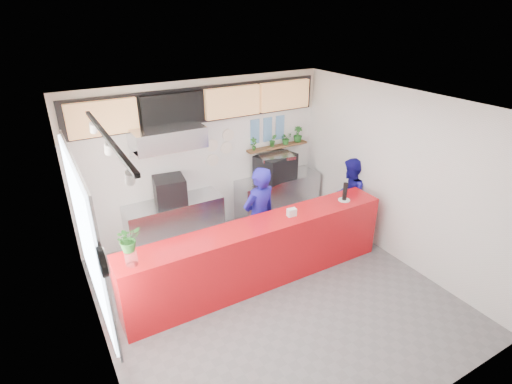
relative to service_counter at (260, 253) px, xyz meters
name	(u,v)px	position (x,y,z in m)	size (l,w,h in m)	color
floor	(272,294)	(0.00, -0.40, -0.55)	(5.00, 5.00, 0.00)	slate
ceiling	(277,108)	(0.00, -0.40, 2.45)	(5.00, 5.00, 0.00)	silver
wall_back	(205,159)	(0.00, 2.10, 0.95)	(5.00, 5.00, 0.00)	white
wall_left	(91,263)	(-2.50, -0.40, 0.95)	(5.00, 5.00, 0.00)	white
wall_right	(397,177)	(2.50, -0.40, 0.95)	(5.00, 5.00, 0.00)	white
service_counter	(260,253)	(0.00, 0.00, 0.00)	(4.50, 0.60, 1.10)	red
cream_band	(202,102)	(0.00, 2.09, 2.05)	(5.00, 0.02, 0.80)	beige
prep_bench	(175,223)	(-0.80, 1.80, -0.10)	(1.80, 0.60, 0.90)	#B2B5BA
panini_oven	(170,190)	(-0.84, 1.80, 0.59)	(0.54, 0.54, 0.48)	black
extraction_hood	(167,137)	(-0.80, 1.75, 1.60)	(1.20, 0.70, 0.35)	#B2B5BA
hood_lip	(169,148)	(-0.80, 1.75, 1.40)	(1.20, 0.70, 0.08)	#B2B5BA
right_bench	(278,196)	(1.50, 1.80, -0.10)	(1.80, 0.60, 0.90)	#B2B5BA
espresso_machine	(275,167)	(1.43, 1.80, 0.60)	(0.79, 0.56, 0.51)	black
espresso_tray	(276,156)	(1.43, 1.80, 0.83)	(0.70, 0.48, 0.06)	#AEAFB5
herb_shelf	(278,147)	(1.60, 2.00, 0.95)	(1.40, 0.18, 0.04)	brown
menu_board_far_left	(103,118)	(-1.75, 1.98, 2.00)	(1.10, 0.10, 0.55)	tan
menu_board_mid_left	(173,109)	(-0.59, 1.98, 2.00)	(1.10, 0.10, 0.55)	black
menu_board_mid_right	(233,102)	(0.57, 1.98, 2.00)	(1.10, 0.10, 0.55)	tan
menu_board_far_right	(285,95)	(1.73, 1.98, 2.00)	(1.10, 0.10, 0.55)	tan
soffit	(203,105)	(0.00, 2.06, 2.00)	(4.80, 0.04, 0.65)	black
window_pane	(86,235)	(-2.47, -0.10, 1.15)	(0.04, 2.20, 1.90)	silver
window_frame	(88,235)	(-2.45, -0.10, 1.15)	(0.03, 2.30, 2.00)	#B2B5BA
wall_clock_rim	(102,262)	(-2.46, -1.30, 1.50)	(0.30, 0.30, 0.05)	black
wall_clock_face	(106,261)	(-2.43, -1.30, 1.50)	(0.26, 0.26, 0.02)	white
track_rail	(107,137)	(-2.10, -0.40, 2.39)	(0.05, 2.40, 0.04)	black
dec_plate_a	(212,145)	(0.15, 2.07, 1.20)	(0.24, 0.24, 0.03)	silver
dec_plate_b	(226,148)	(0.45, 2.07, 1.10)	(0.24, 0.24, 0.03)	silver
dec_plate_c	(213,160)	(0.15, 2.07, 0.90)	(0.24, 0.24, 0.03)	silver
dec_plate_d	(228,135)	(0.50, 2.07, 1.35)	(0.24, 0.24, 0.03)	silver
photo_frame_a	(255,126)	(1.10, 2.08, 1.45)	(0.20, 0.02, 0.25)	#598CBF
photo_frame_b	(268,124)	(1.40, 2.08, 1.45)	(0.20, 0.02, 0.25)	#598CBF
photo_frame_c	(280,122)	(1.70, 2.08, 1.45)	(0.20, 0.02, 0.25)	#598CBF
photo_frame_d	(255,138)	(1.10, 2.08, 1.20)	(0.20, 0.02, 0.25)	#598CBF
photo_frame_e	(268,135)	(1.40, 2.08, 1.20)	(0.20, 0.02, 0.25)	#598CBF
photo_frame_f	(280,133)	(1.70, 2.08, 1.20)	(0.20, 0.02, 0.25)	#598CBF
staff_center	(259,217)	(0.27, 0.49, 0.36)	(0.66, 0.44, 1.82)	navy
staff_right	(349,195)	(2.40, 0.59, 0.21)	(0.74, 0.58, 1.52)	navy
herb_a	(254,144)	(1.03, 2.00, 1.10)	(0.14, 0.10, 0.27)	#246322
herb_b	(273,140)	(1.48, 2.00, 1.10)	(0.15, 0.12, 0.27)	#246322
herb_c	(286,138)	(1.80, 2.00, 1.10)	(0.23, 0.20, 0.26)	#246322
herb_d	(298,134)	(2.11, 2.00, 1.14)	(0.19, 0.17, 0.33)	#246322
glass_vase	(131,258)	(-2.00, -0.09, 0.65)	(0.16, 0.16, 0.20)	silver
basil_vase	(128,239)	(-2.00, -0.09, 0.94)	(0.31, 0.27, 0.35)	#246322
napkin_holder	(292,212)	(0.57, -0.03, 0.61)	(0.15, 0.09, 0.13)	white
white_plate	(344,200)	(1.68, -0.03, 0.56)	(0.20, 0.20, 0.02)	white
pepper_mill	(345,191)	(1.68, -0.03, 0.72)	(0.08, 0.08, 0.31)	black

